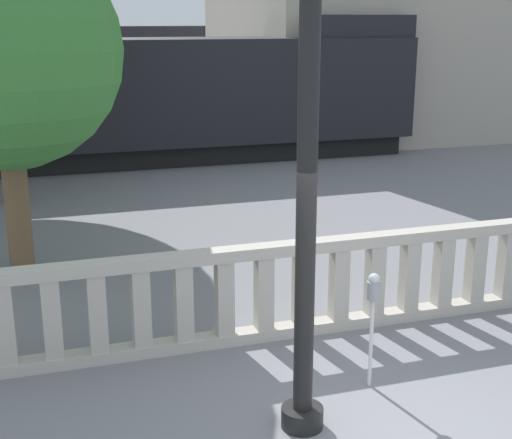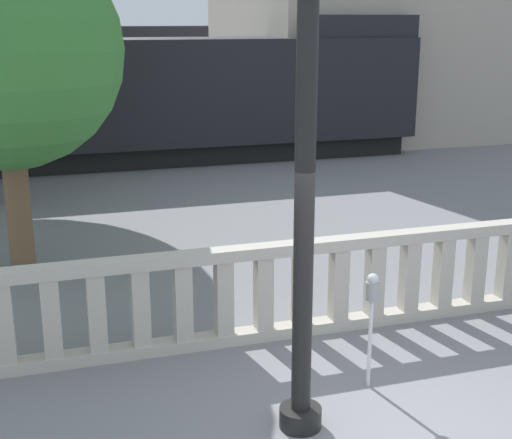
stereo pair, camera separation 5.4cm
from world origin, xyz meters
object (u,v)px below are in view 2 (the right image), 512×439
(tree_left, at_px, (4,51))
(lamppost, at_px, (307,56))
(parking_meter, at_px, (372,299))
(train_far, at_px, (213,60))

(tree_left, bearing_deg, lamppost, -65.09)
(parking_meter, relative_size, tree_left, 0.25)
(lamppost, relative_size, parking_meter, 4.99)
(lamppost, bearing_deg, parking_meter, 28.33)
(lamppost, xyz_separation_m, parking_meter, (0.97, 0.52, -2.49))
(train_far, distance_m, tree_left, 25.70)
(lamppost, distance_m, parking_meter, 2.73)
(parking_meter, distance_m, tree_left, 6.48)
(parking_meter, distance_m, train_far, 29.46)
(train_far, bearing_deg, lamppost, -102.56)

